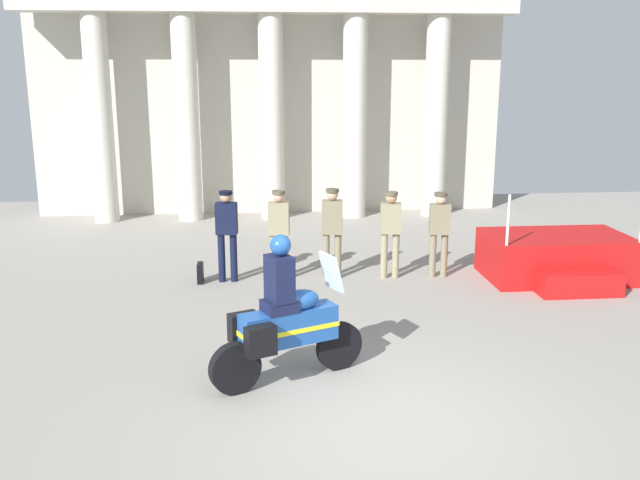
{
  "coord_description": "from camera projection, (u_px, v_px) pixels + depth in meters",
  "views": [
    {
      "loc": [
        -1.35,
        -6.9,
        3.81
      ],
      "look_at": [
        -0.41,
        3.4,
        1.28
      ],
      "focal_mm": 39.17,
      "sensor_mm": 36.0,
      "label": 1
    }
  ],
  "objects": [
    {
      "name": "ground_plane",
      "position": [
        385.0,
        424.0,
        7.7
      ],
      "size": [
        28.36,
        28.36,
        0.0
      ],
      "primitive_type": "plane",
      "color": "gray"
    },
    {
      "name": "colonnade_backdrop",
      "position": [
        271.0,
        96.0,
        18.21
      ],
      "size": [
        12.42,
        1.47,
        5.69
      ],
      "color": "beige",
      "rests_on": "ground_plane"
    },
    {
      "name": "reviewing_stand",
      "position": [
        557.0,
        258.0,
        12.95
      ],
      "size": [
        2.6,
        2.06,
        1.73
      ],
      "color": "#B71414",
      "rests_on": "ground_plane"
    },
    {
      "name": "officer_in_row_0",
      "position": [
        227.0,
        229.0,
        12.67
      ],
      "size": [
        0.41,
        0.27,
        1.69
      ],
      "rotation": [
        0.0,
        0.0,
        3.0
      ],
      "color": "black",
      "rests_on": "ground_plane"
    },
    {
      "name": "officer_in_row_1",
      "position": [
        279.0,
        228.0,
        12.78
      ],
      "size": [
        0.41,
        0.27,
        1.68
      ],
      "rotation": [
        0.0,
        0.0,
        3.0
      ],
      "color": "gray",
      "rests_on": "ground_plane"
    },
    {
      "name": "officer_in_row_2",
      "position": [
        332.0,
        226.0,
        12.87
      ],
      "size": [
        0.41,
        0.27,
        1.7
      ],
      "rotation": [
        0.0,
        0.0,
        3.0
      ],
      "color": "#7A7056",
      "rests_on": "ground_plane"
    },
    {
      "name": "officer_in_row_3",
      "position": [
        391.0,
        228.0,
        12.9
      ],
      "size": [
        0.41,
        0.27,
        1.64
      ],
      "rotation": [
        0.0,
        0.0,
        3.0
      ],
      "color": "gray",
      "rests_on": "ground_plane"
    },
    {
      "name": "officer_in_row_4",
      "position": [
        439.0,
        228.0,
        12.98
      ],
      "size": [
        0.41,
        0.27,
        1.61
      ],
      "rotation": [
        0.0,
        0.0,
        3.0
      ],
      "color": "#7A7056",
      "rests_on": "ground_plane"
    },
    {
      "name": "motorcycle_with_rider",
      "position": [
        284.0,
        322.0,
        8.57
      ],
      "size": [
        1.96,
        1.06,
        1.9
      ],
      "rotation": [
        0.0,
        0.0,
        0.41
      ],
      "color": "black",
      "rests_on": "ground_plane"
    },
    {
      "name": "briefcase_on_ground",
      "position": [
        200.0,
        273.0,
        12.8
      ],
      "size": [
        0.1,
        0.32,
        0.36
      ],
      "primitive_type": "cube",
      "color": "black",
      "rests_on": "ground_plane"
    }
  ]
}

